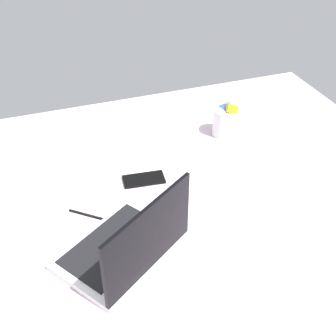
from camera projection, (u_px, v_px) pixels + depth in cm
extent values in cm
cube|color=silver|center=(168.00, 219.00, 144.60)|extent=(180.00, 140.00, 18.00)
cube|color=silver|center=(120.00, 250.00, 120.36)|extent=(40.22, 37.44, 2.00)
cube|color=black|center=(115.00, 244.00, 120.36)|extent=(33.56, 30.23, 0.40)
cube|color=black|center=(149.00, 238.00, 108.17)|extent=(28.02, 19.13, 21.00)
cylinder|color=silver|center=(224.00, 122.00, 166.62)|extent=(9.00, 9.00, 11.00)
cube|color=blue|center=(224.00, 126.00, 168.59)|extent=(5.85, 5.73, 4.03)
cube|color=yellow|center=(225.00, 122.00, 166.83)|extent=(6.10, 6.67, 5.26)
cube|color=yellow|center=(227.00, 117.00, 165.71)|extent=(8.41, 8.02, 5.26)
cube|color=blue|center=(227.00, 112.00, 165.06)|extent=(6.39, 6.03, 6.09)
cube|color=yellow|center=(231.00, 109.00, 162.62)|extent=(5.47, 6.36, 5.41)
cube|color=black|center=(144.00, 179.00, 146.49)|extent=(14.66, 8.30, 0.80)
cube|color=black|center=(94.00, 217.00, 131.96)|extent=(13.49, 11.29, 0.60)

